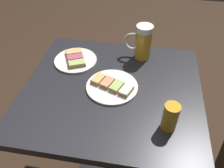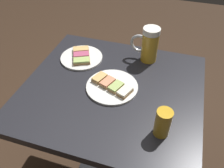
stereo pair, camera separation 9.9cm
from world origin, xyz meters
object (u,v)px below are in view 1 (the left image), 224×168
at_px(plate_far, 75,60).
at_px(beer_mug, 142,42).
at_px(beer_glass_small, 170,117).
at_px(plate_near, 112,86).

distance_m(plate_far, beer_mug, 0.34).
height_order(plate_far, beer_glass_small, beer_glass_small).
height_order(beer_mug, beer_glass_small, beer_mug).
relative_size(plate_near, plate_far, 1.07).
bearing_deg(plate_far, beer_glass_small, -36.56).
distance_m(plate_near, beer_glass_small, 0.30).
relative_size(beer_mug, beer_glass_small, 1.54).
bearing_deg(beer_glass_small, plate_far, 143.44).
bearing_deg(plate_near, plate_far, 142.62).
xyz_separation_m(plate_far, beer_mug, (0.32, 0.09, 0.08)).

